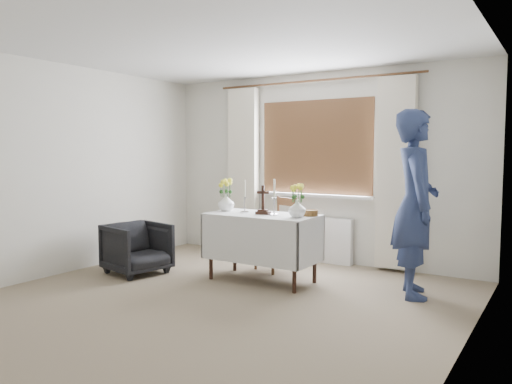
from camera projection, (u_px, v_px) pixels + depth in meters
ground at (199, 309)px, 4.64m from camera, size 5.00×5.00×0.00m
altar_table at (262, 248)px, 5.62m from camera, size 1.24×0.64×0.76m
wooden_chair at (276, 234)px, 6.13m from camera, size 0.54×0.54×0.90m
armchair at (137, 248)px, 5.97m from camera, size 0.79×0.78×0.61m
person at (415, 204)px, 5.00m from camera, size 0.68×0.81×1.88m
radiator at (313, 239)px, 6.66m from camera, size 1.10×0.10×0.60m
wooden_cross at (263, 200)px, 5.56m from camera, size 0.17×0.14×0.33m
candlestick_left at (245, 196)px, 5.71m from camera, size 0.13×0.13×0.37m
candlestick_right at (274, 197)px, 5.48m from camera, size 0.14×0.14×0.40m
flower_vase_left at (226, 203)px, 5.87m from camera, size 0.19×0.19×0.20m
flower_vase_right at (297, 208)px, 5.29m from camera, size 0.23×0.23×0.19m
wicker_basket at (310, 213)px, 5.43m from camera, size 0.18×0.18×0.07m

